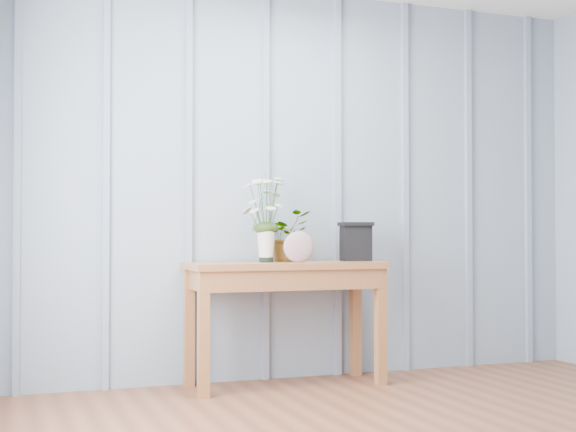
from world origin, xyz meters
name	(u,v)px	position (x,y,z in m)	size (l,w,h in m)	color
room_shell	(398,19)	(0.00, 0.92, 1.99)	(4.00, 4.50, 2.50)	#8B9DB0
sideboard	(285,281)	(-0.20, 1.99, 0.64)	(1.20, 0.45, 0.75)	brown
daisy_vase	(266,207)	(-0.32, 2.00, 1.08)	(0.37, 0.29, 0.53)	black
spider_plant	(286,236)	(-0.15, 2.12, 0.91)	(0.29, 0.25, 0.32)	#1F3612
felt_disc_vessel	(299,247)	(-0.15, 1.91, 0.84)	(0.19, 0.05, 0.19)	#7B4360
carved_box	(356,241)	(0.29, 2.03, 0.88)	(0.22, 0.19, 0.25)	black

